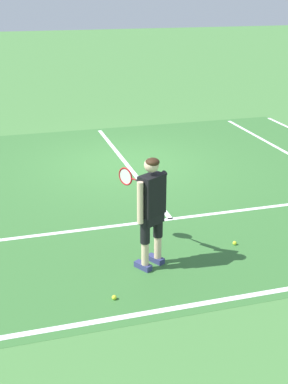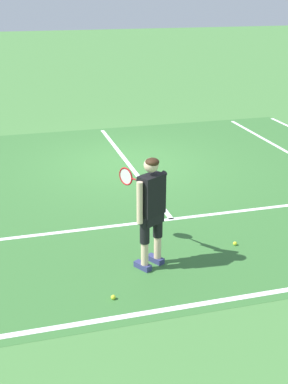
% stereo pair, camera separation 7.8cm
% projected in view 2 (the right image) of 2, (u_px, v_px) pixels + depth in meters
% --- Properties ---
extents(ground_plane, '(80.00, 80.00, 0.00)m').
position_uv_depth(ground_plane, '(128.00, 163.00, 12.28)').
color(ground_plane, '#477F3D').
extents(court_inner_surface, '(10.98, 9.45, 0.00)m').
position_uv_depth(court_inner_surface, '(144.00, 184.00, 11.01)').
color(court_inner_surface, '#387033').
rests_on(court_inner_surface, ground).
extents(line_baseline, '(10.98, 0.10, 0.01)m').
position_uv_depth(line_baseline, '(233.00, 299.00, 6.96)').
color(line_baseline, white).
rests_on(line_baseline, ground).
extents(line_service, '(8.23, 0.10, 0.01)m').
position_uv_depth(line_service, '(172.00, 219.00, 9.33)').
color(line_service, white).
rests_on(line_service, ground).
extents(line_centre_service, '(0.10, 6.40, 0.01)m').
position_uv_depth(line_centre_service, '(129.00, 164.00, 12.20)').
color(line_centre_service, white).
rests_on(line_centre_service, ground).
extents(tennis_player, '(0.55, 1.22, 1.71)m').
position_uv_depth(tennis_player, '(150.00, 205.00, 7.43)').
color(tennis_player, navy).
rests_on(tennis_player, ground).
extents(tennis_ball_near_feet, '(0.07, 0.07, 0.07)m').
position_uv_depth(tennis_ball_near_feet, '(113.00, 297.00, 6.94)').
color(tennis_ball_near_feet, '#CCE02D').
rests_on(tennis_ball_near_feet, ground).
extents(tennis_ball_by_baseline, '(0.07, 0.07, 0.07)m').
position_uv_depth(tennis_ball_by_baseline, '(235.00, 244.00, 8.39)').
color(tennis_ball_by_baseline, '#CCE02D').
rests_on(tennis_ball_by_baseline, ground).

